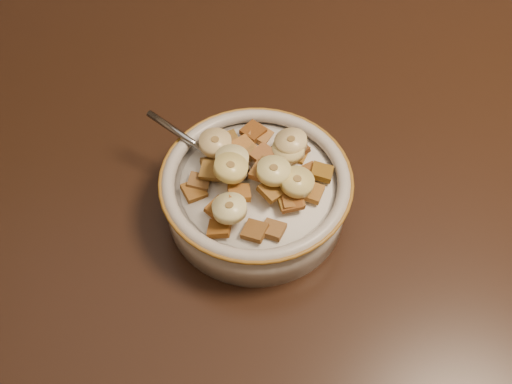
{
  "coord_description": "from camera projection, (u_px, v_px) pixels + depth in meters",
  "views": [
    {
      "loc": [
        -0.13,
        -0.51,
        1.28
      ],
      "look_at": [
        -0.11,
        -0.15,
        0.78
      ],
      "focal_mm": 45.0,
      "sensor_mm": 36.0,
      "label": 1
    }
  ],
  "objects": [
    {
      "name": "cereal_square_29",
      "position": [
        243.0,
        152.0,
        0.62
      ],
      "size": [
        0.02,
        0.02,
        0.01
      ],
      "primitive_type": "cube",
      "rotation": [
        0.15,
        -0.06,
        3.01
      ],
      "color": "brown",
      "rests_on": "milk"
    },
    {
      "name": "cereal_bowl",
      "position": [
        256.0,
        197.0,
        0.63
      ],
      "size": [
        0.18,
        0.18,
        0.04
      ],
      "primitive_type": "cylinder",
      "color": "#ABA59E",
      "rests_on": "table"
    },
    {
      "name": "banana_slice_1",
      "position": [
        232.0,
        159.0,
        0.59
      ],
      "size": [
        0.04,
        0.04,
        0.01
      ],
      "primitive_type": "cylinder",
      "rotation": [
        -0.03,
        0.08,
        0.53
      ],
      "color": "#F2E8A2",
      "rests_on": "milk"
    },
    {
      "name": "cereal_square_10",
      "position": [
        273.0,
        230.0,
        0.57
      ],
      "size": [
        0.03,
        0.03,
        0.01
      ],
      "primitive_type": "cube",
      "rotation": [
        0.2,
        0.08,
        2.68
      ],
      "color": "#985E32",
      "rests_on": "milk"
    },
    {
      "name": "table",
      "position": [
        341.0,
        111.0,
        0.75
      ],
      "size": [
        1.44,
        0.96,
        0.04
      ],
      "primitive_type": "cube",
      "rotation": [
        0.0,
        0.0,
        -0.04
      ],
      "color": "black",
      "rests_on": "floor"
    },
    {
      "name": "cereal_square_19",
      "position": [
        279.0,
        155.0,
        0.61
      ],
      "size": [
        0.03,
        0.03,
        0.01
      ],
      "primitive_type": "cube",
      "rotation": [
        -0.1,
        -0.01,
        2.05
      ],
      "color": "brown",
      "rests_on": "milk"
    },
    {
      "name": "cereal_square_15",
      "position": [
        270.0,
        168.0,
        0.59
      ],
      "size": [
        0.03,
        0.03,
        0.01
      ],
      "primitive_type": "cube",
      "rotation": [
        -0.13,
        0.05,
        2.86
      ],
      "color": "brown",
      "rests_on": "milk"
    },
    {
      "name": "cereal_square_11",
      "position": [
        322.0,
        172.0,
        0.61
      ],
      "size": [
        0.03,
        0.03,
        0.01
      ],
      "primitive_type": "cube",
      "rotation": [
        0.18,
        -0.14,
        2.83
      ],
      "color": "brown",
      "rests_on": "milk"
    },
    {
      "name": "cereal_square_12",
      "position": [
        212.0,
        166.0,
        0.61
      ],
      "size": [
        0.02,
        0.02,
        0.01
      ],
      "primitive_type": "cube",
      "rotation": [
        0.01,
        0.14,
        0.22
      ],
      "color": "brown",
      "rests_on": "milk"
    },
    {
      "name": "cereal_square_28",
      "position": [
        219.0,
        209.0,
        0.58
      ],
      "size": [
        0.03,
        0.03,
        0.01
      ],
      "primitive_type": "cube",
      "rotation": [
        0.21,
        0.05,
        0.84
      ],
      "color": "brown",
      "rests_on": "milk"
    },
    {
      "name": "banana_slice_8",
      "position": [
        231.0,
        168.0,
        0.58
      ],
      "size": [
        0.04,
        0.04,
        0.02
      ],
      "primitive_type": "cylinder",
      "rotation": [
        0.14,
        0.12,
        1.13
      ],
      "color": "#DDC96E",
      "rests_on": "milk"
    },
    {
      "name": "cereal_square_25",
      "position": [
        284.0,
        179.0,
        0.59
      ],
      "size": [
        0.03,
        0.03,
        0.01
      ],
      "primitive_type": "cube",
      "rotation": [
        0.12,
        -0.03,
        2.44
      ],
      "color": "brown",
      "rests_on": "milk"
    },
    {
      "name": "cereal_square_24",
      "position": [
        211.0,
        170.0,
        0.6
      ],
      "size": [
        0.02,
        0.02,
        0.01
      ],
      "primitive_type": "cube",
      "rotation": [
        -0.07,
        -0.12,
        1.32
      ],
      "color": "brown",
      "rests_on": "milk"
    },
    {
      "name": "cereal_square_13",
      "position": [
        310.0,
        173.0,
        0.61
      ],
      "size": [
        0.03,
        0.03,
        0.01
      ],
      "primitive_type": "cube",
      "rotation": [
        0.0,
        0.17,
        2.03
      ],
      "color": "brown",
      "rests_on": "milk"
    },
    {
      "name": "cereal_square_27",
      "position": [
        261.0,
        135.0,
        0.64
      ],
      "size": [
        0.03,
        0.03,
        0.01
      ],
      "primitive_type": "cube",
      "rotation": [
        0.23,
        0.1,
        1.01
      ],
      "color": "#985F31",
      "rests_on": "milk"
    },
    {
      "name": "banana_slice_7",
      "position": [
        230.0,
        208.0,
        0.57
      ],
      "size": [
        0.03,
        0.03,
        0.02
      ],
      "primitive_type": "cylinder",
      "rotation": [
        0.11,
        0.08,
        3.1
      ],
      "color": "#FFF5A8",
      "rests_on": "milk"
    },
    {
      "name": "milk",
      "position": [
        256.0,
        184.0,
        0.61
      ],
      "size": [
        0.15,
        0.15,
        0.0
      ],
      "primitive_type": "cylinder",
      "color": "white",
      "rests_on": "cereal_bowl"
    },
    {
      "name": "cereal_square_7",
      "position": [
        253.0,
        131.0,
        0.64
      ],
      "size": [
        0.03,
        0.03,
        0.01
      ],
      "primitive_type": "cube",
      "rotation": [
        -0.01,
        0.0,
        2.34
      ],
      "color": "brown",
      "rests_on": "milk"
    },
    {
      "name": "banana_slice_6",
      "position": [
        274.0,
        171.0,
        0.58
      ],
      "size": [
        0.04,
        0.04,
        0.01
      ],
      "primitive_type": "cylinder",
      "rotation": [
        0.08,
        -0.0,
        2.31
      ],
      "color": "#ECDC87",
      "rests_on": "milk"
    },
    {
      "name": "cereal_square_1",
      "position": [
        290.0,
        152.0,
        0.62
      ],
      "size": [
        0.03,
        0.03,
        0.01
      ],
      "primitive_type": "cube",
      "rotation": [
        -0.12,
        0.12,
        0.33
      ],
      "color": "olive",
      "rests_on": "milk"
    },
    {
      "name": "banana_slice_2",
      "position": [
        215.0,
        143.0,
        0.61
      ],
      "size": [
        0.04,
        0.04,
        0.01
      ],
      "primitive_type": "cylinder",
      "rotation": [
        -0.0,
        -0.03,
        2.94
      ],
      "color": "beige",
      "rests_on": "milk"
    },
    {
      "name": "cereal_square_20",
      "position": [
        297.0,
        152.0,
        0.63
      ],
      "size": [
        0.03,
        0.03,
        0.01
      ],
      "primitive_type": "cube",
      "rotation": [
        0.21,
        -0.12,
        1.09
      ],
      "color": "#8E5B19",
      "rests_on": "milk"
    },
    {
      "name": "cereal_square_21",
      "position": [
        312.0,
        192.0,
        0.59
      ],
      "size": [
        0.03,
        0.03,
        0.01
      ],
      "primitive_type": "cube",
      "rotation": [
        0.03,
        -0.05,
        2.7
      ],
      "color": "#985A21",
      "rests_on": "milk"
    },
    {
      "name": "cereal_square_2",
      "position": [
        194.0,
        191.0,
        0.6
      ],
      "size": [
        0.03,
        0.03,
        0.01
      ],
      "primitive_type": "cube",
      "rotation": [
        0.09,
        0.12,
        0.42
      ],
      "color": "brown",
      "rests_on": "milk"
    },
    {
      "name": "cereal_square_22",
      "position": [
        272.0,
        190.0,
        0.58
      ],
      "size": [
        0.03,
        0.03,
        0.01
      ],
      "primitive_type": "cube",
      "rotation": [
        0.18,
        -0.17,
        2.25
      ],
      "color": "brown",
      "rests_on": "milk"
    },
    {
      "name": "cereal_square_5",
      "position": [
        291.0,
        201.0,
        0.58
      ],
      "size": [
        0.02,
        0.02,
        0.01
      ],
      "primitive_type": "cube",
      "rotation": [
        -0.14,
        -0.13,
        1.68
      ],
      "color": "brown",
      "rests_on": "milk"
    },
    {
      "name": "cereal_square_23",
      "position": [
        239.0,
        193.0,
        0.58
      ],
      "size": [
        0.02,
        0.02,
        0.01
      ],
      "primitive_type": "cube",
      "rotation": [
        -0.25,
        0.12,
        0.01
      ],
      "color": "#9D5624",
      "rests_on": "milk"
    },
    {
      "name": "cereal_square_4",
      "position": [
        229.0,
        147.0,
        0.62
      ],
      "size": [
        0.03,
        0.03,
        0.01
      ],
      "primitive_type": "cube",
      "rotation": [
        0.03,
        -0.12,
        0.65
      ],
      "color": "brown",
      "rests_on": "milk"
    },
    {
      "name": "floor",
      "position": [
        302.0,
        362.0,
        1.38
      ],
      "size": [
        4.0,
        4.5,
        0.1
      ],
      "primitive_type": "cube",
      "color": "#422816",
      "rests_on": "ground"
    },
    {
      "name": "banana_slice_4",
      "position": [
        297.0,
        182.0,
        0.58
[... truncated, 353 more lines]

